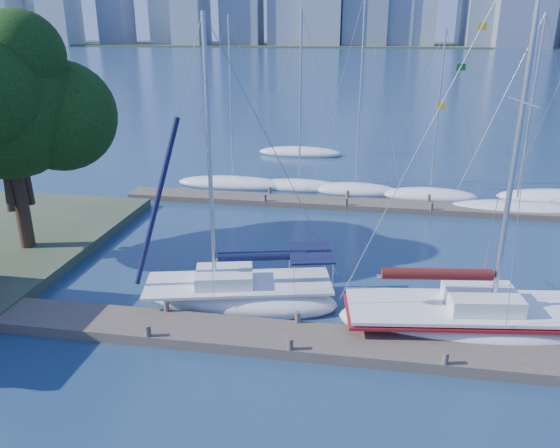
# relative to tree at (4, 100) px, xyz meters

# --- Properties ---
(ground) EXTENTS (700.00, 700.00, 0.00)m
(ground) POSITION_rel_tree_xyz_m (13.81, -5.70, -7.46)
(ground) COLOR #18374E
(ground) RESTS_ON ground
(near_dock) EXTENTS (26.00, 2.00, 0.40)m
(near_dock) POSITION_rel_tree_xyz_m (13.81, -5.70, -7.26)
(near_dock) COLOR #494035
(near_dock) RESTS_ON ground
(far_dock) EXTENTS (30.00, 1.80, 0.36)m
(far_dock) POSITION_rel_tree_xyz_m (15.81, 10.30, -7.28)
(far_dock) COLOR #494035
(far_dock) RESTS_ON ground
(far_shore) EXTENTS (800.00, 100.00, 1.50)m
(far_shore) POSITION_rel_tree_xyz_m (13.81, 314.30, -7.46)
(far_shore) COLOR #38472D
(far_shore) RESTS_ON ground
(tree) EXTENTS (8.89, 8.08, 11.28)m
(tree) POSITION_rel_tree_xyz_m (0.00, 0.00, 0.00)
(tree) COLOR #312215
(tree) RESTS_ON ground
(sailboat_navy) EXTENTS (8.35, 4.36, 11.60)m
(sailboat_navy) POSITION_rel_tree_xyz_m (11.18, -3.03, -6.55)
(sailboat_navy) COLOR white
(sailboat_navy) RESTS_ON ground
(sailboat_maroon) EXTENTS (9.22, 4.06, 14.86)m
(sailboat_maroon) POSITION_rel_tree_xyz_m (19.73, -3.78, -6.33)
(sailboat_maroon) COLOR white
(sailboat_maroon) RESTS_ON ground
(bg_boat_0) EXTENTS (8.17, 4.25, 11.58)m
(bg_boat_0) POSITION_rel_tree_xyz_m (6.77, 13.51, -7.22)
(bg_boat_0) COLOR white
(bg_boat_0) RESTS_ON ground
(bg_boat_1) EXTENTS (6.49, 2.64, 11.96)m
(bg_boat_1) POSITION_rel_tree_xyz_m (11.38, 13.72, -7.22)
(bg_boat_1) COLOR white
(bg_boat_1) RESTS_ON ground
(bg_boat_2) EXTENTS (5.93, 2.83, 12.77)m
(bg_boat_2) POSITION_rel_tree_xyz_m (15.25, 13.35, -7.20)
(bg_boat_2) COLOR white
(bg_boat_2) RESTS_ON ground
(bg_boat_3) EXTENTS (6.20, 2.42, 10.77)m
(bg_boat_3) POSITION_rel_tree_xyz_m (20.05, 12.90, -7.23)
(bg_boat_3) COLOR white
(bg_boat_3) RESTS_ON ground
(bg_boat_4) EXTENTS (8.06, 3.62, 11.64)m
(bg_boat_4) POSITION_rel_tree_xyz_m (24.86, 10.81, -7.22)
(bg_boat_4) COLOR white
(bg_boat_4) RESTS_ON ground
(bg_boat_6) EXTENTS (7.43, 2.95, 11.91)m
(bg_boat_6) POSITION_rel_tree_xyz_m (10.08, 24.07, -7.21)
(bg_boat_6) COLOR white
(bg_boat_6) RESTS_ON ground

